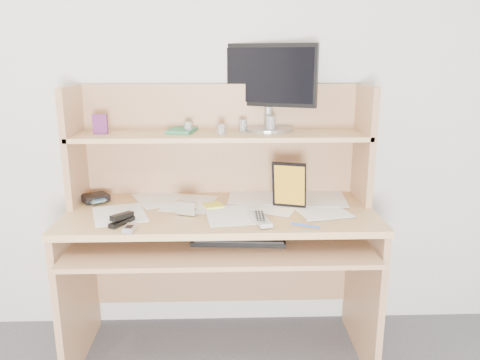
{
  "coord_description": "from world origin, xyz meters",
  "views": [
    {
      "loc": [
        0.03,
        -0.56,
        1.43
      ],
      "look_at": [
        0.09,
        1.43,
        0.9
      ],
      "focal_mm": 35.0,
      "sensor_mm": 36.0,
      "label": 1
    }
  ],
  "objects_px": {
    "monitor": "(269,85)",
    "keyboard": "(238,239)",
    "tv_remote": "(260,219)",
    "desk": "(221,215)",
    "game_case": "(289,185)"
  },
  "relations": [
    {
      "from": "monitor",
      "to": "keyboard",
      "type": "bearing_deg",
      "value": -88.49
    },
    {
      "from": "keyboard",
      "to": "tv_remote",
      "type": "distance_m",
      "value": 0.14
    },
    {
      "from": "desk",
      "to": "tv_remote",
      "type": "xyz_separation_m",
      "value": [
        0.17,
        -0.25,
        0.07
      ]
    },
    {
      "from": "keyboard",
      "to": "tv_remote",
      "type": "height_order",
      "value": "tv_remote"
    },
    {
      "from": "keyboard",
      "to": "desk",
      "type": "bearing_deg",
      "value": 113.7
    },
    {
      "from": "monitor",
      "to": "game_case",
      "type": "bearing_deg",
      "value": -48.18
    },
    {
      "from": "desk",
      "to": "game_case",
      "type": "height_order",
      "value": "desk"
    },
    {
      "from": "desk",
      "to": "keyboard",
      "type": "distance_m",
      "value": 0.23
    },
    {
      "from": "keyboard",
      "to": "tv_remote",
      "type": "relative_size",
      "value": 2.25
    },
    {
      "from": "tv_remote",
      "to": "game_case",
      "type": "height_order",
      "value": "game_case"
    },
    {
      "from": "desk",
      "to": "keyboard",
      "type": "xyz_separation_m",
      "value": [
        0.08,
        -0.22,
        -0.03
      ]
    },
    {
      "from": "keyboard",
      "to": "game_case",
      "type": "height_order",
      "value": "game_case"
    },
    {
      "from": "tv_remote",
      "to": "desk",
      "type": "bearing_deg",
      "value": 109.05
    },
    {
      "from": "keyboard",
      "to": "game_case",
      "type": "distance_m",
      "value": 0.34
    },
    {
      "from": "tv_remote",
      "to": "monitor",
      "type": "bearing_deg",
      "value": 66.49
    }
  ]
}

